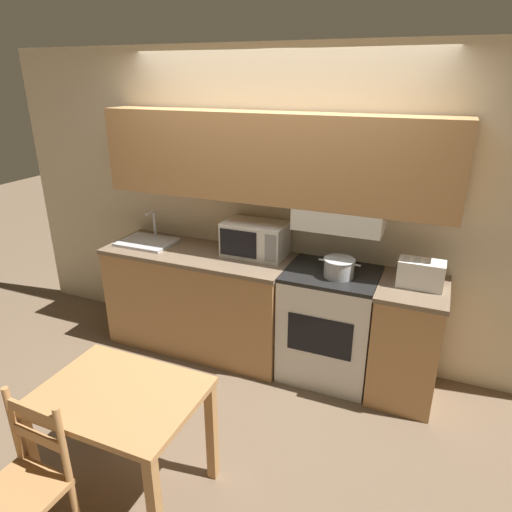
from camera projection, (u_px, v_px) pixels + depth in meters
name	position (u px, v px, depth m)	size (l,w,h in m)	color
ground_plane	(274.00, 340.00, 4.27)	(16.00, 16.00, 0.00)	brown
wall_back	(275.00, 186.00, 3.66)	(5.21, 0.38, 2.55)	beige
lower_counter_main	(200.00, 299.00, 4.06)	(1.63, 0.62, 0.91)	tan
lower_counter_right_stub	(406.00, 341.00, 3.42)	(0.49, 0.62, 0.91)	tan
stove_range	(329.00, 324.00, 3.65)	(0.70, 0.58, 0.91)	white
cooking_pot	(339.00, 267.00, 3.38)	(0.31, 0.24, 0.14)	#B7BABF
microwave	(255.00, 239.00, 3.77)	(0.52, 0.32, 0.28)	white
toaster	(421.00, 274.00, 3.21)	(0.33, 0.17, 0.20)	white
sink_basin	(147.00, 241.00, 4.07)	(0.48, 0.37, 0.27)	#B7BABF
dining_table	(121.00, 411.00, 2.51)	(0.88, 0.66, 0.72)	#B27F4C
chair_left_of_table	(23.00, 489.00, 2.24)	(0.40, 0.40, 0.88)	#B27F4C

